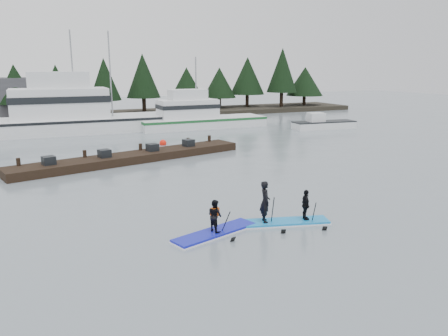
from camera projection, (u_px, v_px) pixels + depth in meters
name	position (u px, v px, depth m)	size (l,w,h in m)	color
ground	(285.00, 225.00, 17.59)	(160.00, 160.00, 0.00)	gray
far_shore	(106.00, 115.00, 54.78)	(70.00, 8.00, 0.60)	#2D281E
treeline	(106.00, 118.00, 54.85)	(60.00, 4.00, 8.00)	black
fishing_boat_large	(80.00, 123.00, 42.77)	(19.63, 5.83, 10.81)	white
fishing_boat_medium	(199.00, 122.00, 45.78)	(13.34, 3.85, 8.09)	white
skiff	(324.00, 125.00, 45.08)	(6.54, 1.96, 0.76)	white
floating_dock	(133.00, 157.00, 29.42)	(16.26, 2.17, 0.54)	black
buoy_b	(163.00, 145.00, 35.72)	(0.57, 0.57, 0.57)	#FB1D0C
paddleboard_solo	(215.00, 225.00, 16.53)	(3.67, 1.90, 1.82)	#1219AF
paddleboard_duo	(283.00, 210.00, 17.62)	(3.77, 1.86, 2.26)	#1580CA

